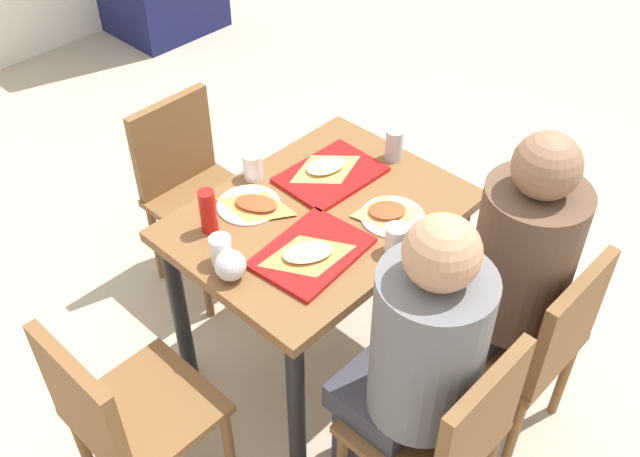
{
  "coord_description": "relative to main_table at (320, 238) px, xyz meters",
  "views": [
    {
      "loc": [
        -1.38,
        -1.32,
        2.37
      ],
      "look_at": [
        0.0,
        0.0,
        0.69
      ],
      "focal_mm": 40.85,
      "sensor_mm": 36.0,
      "label": 1
    }
  ],
  "objects": [
    {
      "name": "plastic_cup_b",
      "position": [
        0.02,
        -0.31,
        0.17
      ],
      "size": [
        0.07,
        0.07,
        0.1
      ],
      "primitive_type": "cylinder",
      "color": "white",
      "rests_on": "main_table"
    },
    {
      "name": "condiment_bottle",
      "position": [
        -0.32,
        0.2,
        0.2
      ],
      "size": [
        0.06,
        0.06,
        0.16
      ],
      "primitive_type": "cylinder",
      "color": "red",
      "rests_on": "main_table"
    },
    {
      "name": "chair_left_end",
      "position": [
        -0.88,
        0.0,
        -0.15
      ],
      "size": [
        0.4,
        0.4,
        0.85
      ],
      "color": "brown",
      "rests_on": "ground_plane"
    },
    {
      "name": "pizza_slice_d",
      "position": [
        0.14,
        -0.18,
        0.14
      ],
      "size": [
        0.23,
        0.23,
        0.02
      ],
      "color": "#DBAD60",
      "rests_on": "paper_plate_near_edge"
    },
    {
      "name": "tray_red_far",
      "position": [
        0.17,
        0.11,
        0.13
      ],
      "size": [
        0.37,
        0.27,
        0.02
      ],
      "primitive_type": "cube",
      "rotation": [
        0.0,
        0.0,
        -0.03
      ],
      "color": "#B21414",
      "rests_on": "main_table"
    },
    {
      "name": "paper_plate_center",
      "position": [
        -0.15,
        0.2,
        0.13
      ],
      "size": [
        0.22,
        0.22,
        0.01
      ],
      "primitive_type": "cylinder",
      "color": "white",
      "rests_on": "main_table"
    },
    {
      "name": "plastic_cup_c",
      "position": [
        -0.39,
        0.05,
        0.17
      ],
      "size": [
        0.07,
        0.07,
        0.1
      ],
      "primitive_type": "cylinder",
      "color": "white",
      "rests_on": "main_table"
    },
    {
      "name": "chair_near_left",
      "position": [
        -0.25,
        -0.75,
        -0.15
      ],
      "size": [
        0.4,
        0.4,
        0.85
      ],
      "color": "brown",
      "rests_on": "ground_plane"
    },
    {
      "name": "person_in_brown_jacket",
      "position": [
        0.25,
        -0.61,
        0.1
      ],
      "size": [
        0.32,
        0.42,
        1.26
      ],
      "color": "#383842",
      "rests_on": "ground_plane"
    },
    {
      "name": "tray_red_near",
      "position": [
        -0.17,
        -0.13,
        0.13
      ],
      "size": [
        0.38,
        0.29,
        0.02
      ],
      "primitive_type": "cube",
      "rotation": [
        0.0,
        0.0,
        0.09
      ],
      "color": "#B21414",
      "rests_on": "main_table"
    },
    {
      "name": "pizza_slice_b",
      "position": [
        0.18,
        0.14,
        0.15
      ],
      "size": [
        0.25,
        0.19,
        0.02
      ],
      "color": "tan",
      "rests_on": "tray_red_far"
    },
    {
      "name": "pizza_slice_a",
      "position": [
        -0.2,
        -0.13,
        0.15
      ],
      "size": [
        0.27,
        0.24,
        0.02
      ],
      "color": "#C68C47",
      "rests_on": "tray_red_near"
    },
    {
      "name": "main_table",
      "position": [
        0.0,
        0.0,
        0.0
      ],
      "size": [
        0.98,
        0.73,
        0.76
      ],
      "color": "brown",
      "rests_on": "ground_plane"
    },
    {
      "name": "soda_can",
      "position": [
        0.42,
        0.02,
        0.18
      ],
      "size": [
        0.07,
        0.07,
        0.12
      ],
      "primitive_type": "cylinder",
      "color": "#B7BCC6",
      "rests_on": "main_table"
    },
    {
      "name": "plastic_cup_a",
      "position": [
        -0.02,
        0.31,
        0.17
      ],
      "size": [
        0.07,
        0.07,
        0.1
      ],
      "primitive_type": "cylinder",
      "color": "white",
      "rests_on": "main_table"
    },
    {
      "name": "paper_plate_near_edge",
      "position": [
        0.15,
        -0.2,
        0.13
      ],
      "size": [
        0.22,
        0.22,
        0.01
      ],
      "primitive_type": "cylinder",
      "color": "white",
      "rests_on": "main_table"
    },
    {
      "name": "foil_bundle",
      "position": [
        -0.42,
        -0.02,
        0.17
      ],
      "size": [
        0.1,
        0.1,
        0.1
      ],
      "primitive_type": "sphere",
      "color": "silver",
      "rests_on": "main_table"
    },
    {
      "name": "chair_far_side",
      "position": [
        0.0,
        0.75,
        -0.15
      ],
      "size": [
        0.4,
        0.4,
        0.85
      ],
      "color": "brown",
      "rests_on": "ground_plane"
    },
    {
      "name": "ground_plane",
      "position": [
        0.0,
        0.0,
        -0.65
      ],
      "size": [
        10.0,
        10.0,
        0.02
      ],
      "primitive_type": "cube",
      "color": "#B7A893"
    },
    {
      "name": "pizza_slice_c",
      "position": [
        -0.14,
        0.17,
        0.14
      ],
      "size": [
        0.21,
        0.25,
        0.02
      ],
      "color": "#C68C47",
      "rests_on": "paper_plate_center"
    },
    {
      "name": "chair_near_right",
      "position": [
        0.25,
        -0.75,
        -0.15
      ],
      "size": [
        0.4,
        0.4,
        0.85
      ],
      "color": "brown",
      "rests_on": "ground_plane"
    },
    {
      "name": "person_in_red",
      "position": [
        -0.25,
        -0.61,
        0.1
      ],
      "size": [
        0.32,
        0.42,
        1.26
      ],
      "color": "#383842",
      "rests_on": "ground_plane"
    }
  ]
}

